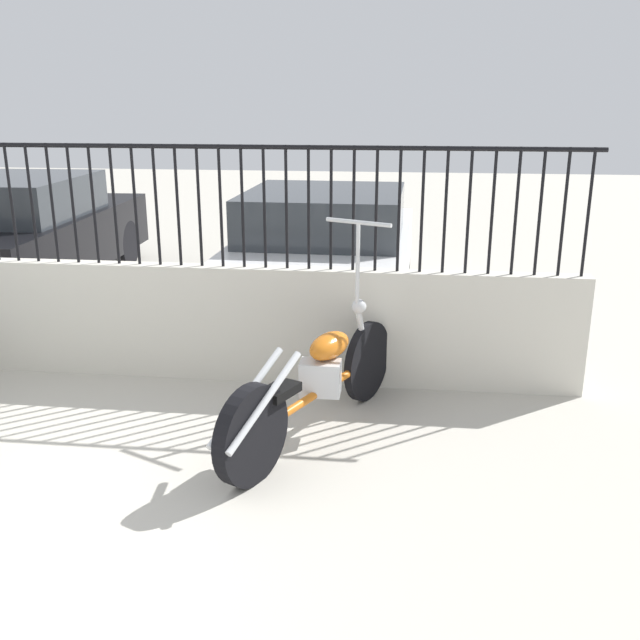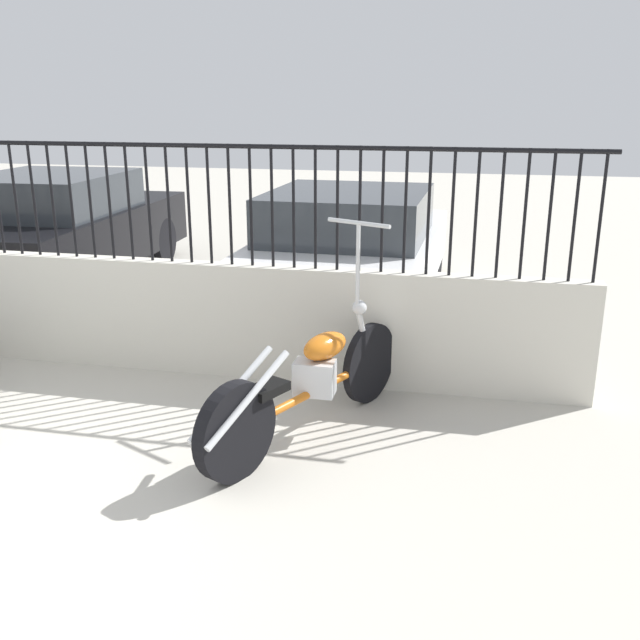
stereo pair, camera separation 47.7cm
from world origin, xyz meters
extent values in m
cube|color=beige|center=(0.00, 2.67, 0.48)|extent=(8.40, 0.18, 0.96)
cylinder|color=black|center=(-0.61, 2.67, 1.44)|extent=(0.02, 0.02, 0.96)
cylinder|color=black|center=(-0.44, 2.67, 1.44)|extent=(0.02, 0.02, 0.96)
cylinder|color=black|center=(-0.26, 2.67, 1.44)|extent=(0.02, 0.02, 0.96)
cylinder|color=black|center=(-0.09, 2.67, 1.44)|extent=(0.02, 0.02, 0.96)
cylinder|color=black|center=(0.09, 2.67, 1.44)|extent=(0.02, 0.02, 0.96)
cylinder|color=black|center=(0.26, 2.67, 1.44)|extent=(0.02, 0.02, 0.96)
cylinder|color=black|center=(0.44, 2.67, 1.44)|extent=(0.02, 0.02, 0.96)
cylinder|color=black|center=(0.61, 2.67, 1.44)|extent=(0.02, 0.02, 0.96)
cylinder|color=black|center=(0.79, 2.67, 1.44)|extent=(0.02, 0.02, 0.96)
cylinder|color=black|center=(0.96, 2.67, 1.44)|extent=(0.02, 0.02, 0.96)
cylinder|color=black|center=(1.14, 2.67, 1.44)|extent=(0.02, 0.02, 0.96)
cylinder|color=black|center=(1.31, 2.67, 1.44)|extent=(0.02, 0.02, 0.96)
cylinder|color=black|center=(1.49, 2.67, 1.44)|extent=(0.02, 0.02, 0.96)
cylinder|color=black|center=(1.66, 2.67, 1.44)|extent=(0.02, 0.02, 0.96)
cylinder|color=black|center=(1.84, 2.67, 1.44)|extent=(0.02, 0.02, 0.96)
cylinder|color=black|center=(2.01, 2.67, 1.44)|extent=(0.02, 0.02, 0.96)
cylinder|color=black|center=(2.19, 2.67, 1.44)|extent=(0.02, 0.02, 0.96)
cylinder|color=black|center=(2.36, 2.67, 1.44)|extent=(0.02, 0.02, 0.96)
cylinder|color=black|center=(2.54, 2.67, 1.44)|extent=(0.02, 0.02, 0.96)
cylinder|color=black|center=(2.71, 2.67, 1.44)|extent=(0.02, 0.02, 0.96)
cylinder|color=black|center=(2.89, 2.67, 1.44)|extent=(0.02, 0.02, 0.96)
cylinder|color=black|center=(3.06, 2.67, 1.44)|extent=(0.02, 0.02, 0.96)
cylinder|color=black|center=(3.24, 2.67, 1.44)|extent=(0.02, 0.02, 0.96)
cylinder|color=black|center=(3.41, 2.67, 1.44)|extent=(0.02, 0.02, 0.96)
cylinder|color=black|center=(3.59, 2.67, 1.44)|extent=(0.02, 0.02, 0.96)
cylinder|color=black|center=(3.76, 2.67, 1.44)|extent=(0.02, 0.02, 0.96)
cylinder|color=black|center=(3.94, 2.67, 1.44)|extent=(0.02, 0.02, 0.96)
cylinder|color=black|center=(4.11, 2.67, 1.44)|extent=(0.02, 0.02, 0.96)
cylinder|color=black|center=(0.00, 2.67, 1.90)|extent=(8.40, 0.04, 0.04)
cylinder|color=black|center=(2.51, 2.35, 0.31)|extent=(0.32, 0.59, 0.63)
cylinder|color=black|center=(1.88, 1.01, 0.31)|extent=(0.36, 0.62, 0.64)
cylinder|color=orange|center=(2.20, 1.68, 0.31)|extent=(0.63, 1.26, 0.06)
cube|color=silver|center=(2.22, 1.72, 0.41)|extent=(0.28, 0.18, 0.24)
ellipsoid|color=orange|center=(2.27, 1.83, 0.61)|extent=(0.36, 0.46, 0.18)
cube|color=black|center=(2.01, 1.28, 0.49)|extent=(0.26, 0.32, 0.06)
cylinder|color=silver|center=(2.47, 2.27, 0.56)|extent=(0.13, 0.22, 0.51)
sphere|color=silver|center=(2.45, 2.21, 0.79)|extent=(0.11, 0.11, 0.11)
cylinder|color=silver|center=(2.43, 2.19, 1.12)|extent=(0.03, 0.03, 0.61)
cylinder|color=silver|center=(2.43, 2.19, 1.42)|extent=(0.48, 0.25, 0.03)
cylinder|color=silver|center=(1.97, 1.02, 0.53)|extent=(0.35, 0.69, 0.42)
cylinder|color=silver|center=(1.84, 1.08, 0.53)|extent=(0.35, 0.69, 0.42)
cylinder|color=black|center=(-2.76, 6.44, 0.32)|extent=(0.13, 0.64, 0.64)
cylinder|color=black|center=(-1.05, 6.51, 0.32)|extent=(0.13, 0.64, 0.64)
cylinder|color=black|center=(-0.95, 4.04, 0.32)|extent=(0.13, 0.64, 0.64)
cube|color=black|center=(-1.86, 5.24, 0.58)|extent=(1.98, 4.06, 0.68)
cube|color=#2D3338|center=(-1.85, 5.04, 1.15)|extent=(1.72, 1.98, 0.46)
cylinder|color=black|center=(1.05, 6.31, 0.32)|extent=(0.12, 0.64, 0.64)
cylinder|color=black|center=(2.79, 6.27, 0.32)|extent=(0.12, 0.64, 0.64)
cylinder|color=black|center=(1.00, 3.85, 0.32)|extent=(0.12, 0.64, 0.64)
cylinder|color=black|center=(2.74, 3.82, 0.32)|extent=(0.12, 0.64, 0.64)
cube|color=silver|center=(1.89, 5.06, 0.52)|extent=(1.93, 4.00, 0.56)
cube|color=#2D3338|center=(1.89, 4.86, 1.05)|extent=(1.70, 1.94, 0.50)
camera|label=1|loc=(2.76, -2.82, 2.27)|focal=40.00mm
camera|label=2|loc=(3.23, -2.74, 2.27)|focal=40.00mm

